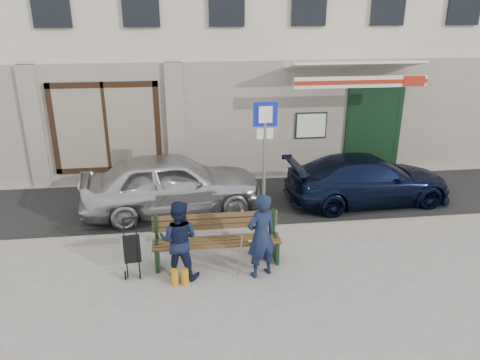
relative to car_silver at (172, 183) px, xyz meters
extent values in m
plane|color=#9E9991|center=(1.52, -2.86, -0.71)|extent=(80.00, 80.00, 0.00)
cube|color=#282828|center=(1.52, 0.24, -0.70)|extent=(60.00, 3.20, 0.01)
cube|color=#9E9384|center=(1.52, -1.36, -0.65)|extent=(60.00, 0.18, 0.12)
cube|color=#9E9384|center=(1.52, 2.10, 0.89)|extent=(20.00, 0.12, 3.20)
cube|color=maroon|center=(-1.68, 2.16, 0.84)|extent=(2.50, 0.12, 2.00)
cube|color=black|center=(5.62, 2.02, 0.59)|extent=(1.60, 0.10, 2.60)
cube|color=black|center=(5.62, 2.49, 0.49)|extent=(1.25, 0.90, 2.40)
cube|color=white|center=(3.82, 1.99, 0.74)|extent=(0.80, 0.03, 0.65)
cube|color=white|center=(4.72, 1.77, 2.37)|extent=(3.40, 1.72, 0.42)
cube|color=white|center=(4.72, 0.91, 2.09)|extent=(3.40, 0.05, 0.28)
cube|color=#A02313|center=(4.72, 0.88, 2.09)|extent=(3.40, 0.02, 0.10)
imported|color=#BABBC0|center=(0.00, 0.00, 0.00)|extent=(4.32, 2.16, 1.41)
imported|color=black|center=(4.75, -0.02, -0.12)|extent=(4.15, 1.90, 1.17)
cylinder|color=gray|center=(2.01, -0.92, 0.61)|extent=(0.07, 0.07, 2.64)
cube|color=#0D1BBA|center=(2.01, -0.92, 1.78)|extent=(0.51, 0.03, 0.51)
cube|color=white|center=(2.01, -0.95, 1.78)|extent=(0.28, 0.02, 0.35)
cube|color=white|center=(2.01, -0.92, 1.38)|extent=(0.35, 0.03, 0.22)
cube|color=brown|center=(0.86, -2.46, -0.26)|extent=(2.40, 0.50, 0.04)
cube|color=brown|center=(0.86, -2.18, 0.03)|extent=(2.40, 0.10, 0.36)
cube|color=#16331B|center=(-0.26, -2.46, -0.48)|extent=(0.06, 0.50, 0.45)
cube|color=#16331B|center=(1.98, -2.46, -0.48)|extent=(0.06, 0.50, 0.45)
cube|color=white|center=(1.61, -2.56, -0.23)|extent=(0.34, 0.25, 0.11)
cylinder|color=gray|center=(1.21, -3.13, -0.21)|extent=(0.07, 0.34, 0.96)
cylinder|color=#C08013|center=(0.06, -3.11, -0.56)|extent=(0.13, 0.13, 0.30)
cylinder|color=#C08013|center=(0.24, -3.11, -0.56)|extent=(0.13, 0.13, 0.30)
imported|color=#141E39|center=(1.61, -2.97, 0.09)|extent=(0.68, 0.58, 1.59)
imported|color=#121933|center=(0.16, -2.83, 0.03)|extent=(0.84, 0.73, 1.47)
cylinder|color=black|center=(-0.82, -2.83, -0.63)|extent=(0.05, 0.15, 0.15)
cylinder|color=black|center=(-0.56, -2.83, -0.63)|extent=(0.05, 0.15, 0.15)
cube|color=black|center=(-0.69, -2.61, -0.22)|extent=(0.34, 0.31, 0.51)
cylinder|color=black|center=(-0.69, -2.48, 0.33)|extent=(0.28, 0.06, 0.02)
camera|label=1|loc=(0.34, -10.21, 3.98)|focal=35.00mm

